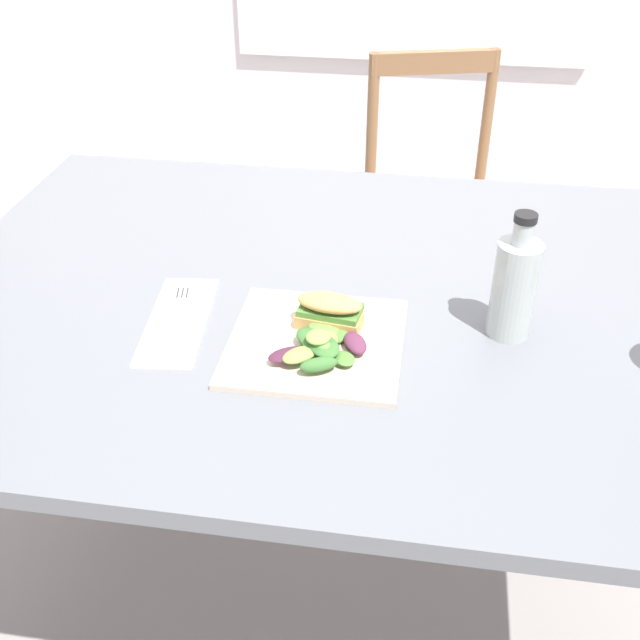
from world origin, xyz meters
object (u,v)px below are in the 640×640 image
(chair_wooden_far, at_px, (435,212))
(fork_on_napkin, at_px, (179,313))
(bottle_cold_brew, at_px, (513,292))
(plate_lunch, at_px, (316,342))
(sandwich_half_front, at_px, (330,311))
(dining_table, at_px, (320,341))

(chair_wooden_far, xyz_separation_m, fork_on_napkin, (-0.41, -1.05, 0.30))
(chair_wooden_far, bearing_deg, bottle_cold_brew, -83.25)
(chair_wooden_far, bearing_deg, fork_on_napkin, -111.33)
(plate_lunch, relative_size, sandwich_half_front, 2.43)
(sandwich_half_front, bearing_deg, fork_on_napkin, 178.82)
(fork_on_napkin, bearing_deg, sandwich_half_front, -1.18)
(fork_on_napkin, bearing_deg, bottle_cold_brew, 3.74)
(fork_on_napkin, bearing_deg, chair_wooden_far, 68.67)
(chair_wooden_far, height_order, bottle_cold_brew, bottle_cold_brew)
(plate_lunch, xyz_separation_m, bottle_cold_brew, (0.29, 0.08, 0.07))
(fork_on_napkin, xyz_separation_m, bottle_cold_brew, (0.53, 0.03, 0.07))
(dining_table, bearing_deg, sandwich_half_front, -73.78)
(sandwich_half_front, bearing_deg, dining_table, 106.22)
(chair_wooden_far, bearing_deg, plate_lunch, -99.05)
(plate_lunch, bearing_deg, chair_wooden_far, 80.95)
(dining_table, distance_m, fork_on_napkin, 0.27)
(dining_table, xyz_separation_m, sandwich_half_front, (0.03, -0.12, 0.14))
(bottle_cold_brew, bearing_deg, sandwich_half_front, -171.90)
(sandwich_half_front, distance_m, bottle_cold_brew, 0.28)
(dining_table, height_order, plate_lunch, plate_lunch)
(sandwich_half_front, height_order, bottle_cold_brew, bottle_cold_brew)
(dining_table, relative_size, bottle_cold_brew, 6.55)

